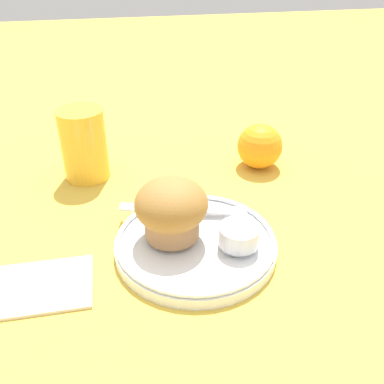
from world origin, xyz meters
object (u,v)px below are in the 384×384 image
at_px(orange_fruit, 260,146).
at_px(muffin, 171,209).
at_px(juice_glass, 84,145).
at_px(butter_knife, 183,209).

bearing_deg(orange_fruit, muffin, -133.46).
relative_size(muffin, juice_glass, 0.78).
bearing_deg(juice_glass, butter_knife, -50.42).
relative_size(orange_fruit, juice_glass, 0.66).
distance_m(muffin, juice_glass, 0.22).
distance_m(muffin, butter_knife, 0.06).
height_order(muffin, butter_knife, muffin).
distance_m(butter_knife, juice_glass, 0.20).
height_order(butter_knife, orange_fruit, orange_fruit).
height_order(muffin, orange_fruit, muffin).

